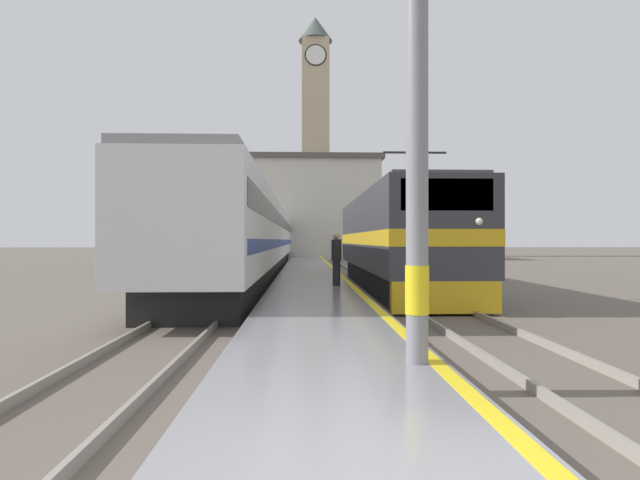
% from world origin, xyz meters
% --- Properties ---
extents(ground_plane, '(200.00, 200.00, 0.00)m').
position_xyz_m(ground_plane, '(0.00, 30.00, 0.00)').
color(ground_plane, '#60564C').
extents(platform, '(2.87, 140.00, 0.42)m').
position_xyz_m(platform, '(0.00, 25.00, 0.21)').
color(platform, gray).
rests_on(platform, ground).
extents(rail_track_near, '(2.84, 140.00, 0.16)m').
position_xyz_m(rail_track_near, '(3.23, 25.00, 0.03)').
color(rail_track_near, '#60564C').
rests_on(rail_track_near, ground).
extents(rail_track_far, '(2.83, 140.00, 0.16)m').
position_xyz_m(rail_track_far, '(-2.96, 25.00, 0.03)').
color(rail_track_far, '#60564C').
rests_on(rail_track_far, ground).
extents(locomotive_train, '(2.92, 14.46, 4.76)m').
position_xyz_m(locomotive_train, '(3.23, 16.34, 1.93)').
color(locomotive_train, black).
rests_on(locomotive_train, ground).
extents(passenger_train, '(2.92, 52.61, 4.02)m').
position_xyz_m(passenger_train, '(-2.96, 33.14, 2.16)').
color(passenger_train, black).
rests_on(passenger_train, ground).
extents(catenary_mast, '(2.47, 0.29, 8.60)m').
position_xyz_m(catenary_mast, '(1.12, 3.06, 4.67)').
color(catenary_mast, gray).
rests_on(catenary_mast, platform).
extents(person_on_platform, '(0.34, 0.34, 1.76)m').
position_xyz_m(person_on_platform, '(0.77, 13.49, 1.34)').
color(person_on_platform, '#23232D').
rests_on(person_on_platform, platform).
extents(clock_tower, '(3.99, 3.99, 28.38)m').
position_xyz_m(clock_tower, '(1.13, 55.99, 14.90)').
color(clock_tower, tan).
rests_on(clock_tower, ground).
extents(station_building, '(20.99, 7.63, 10.17)m').
position_xyz_m(station_building, '(-3.09, 47.36, 5.11)').
color(station_building, beige).
rests_on(station_building, ground).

